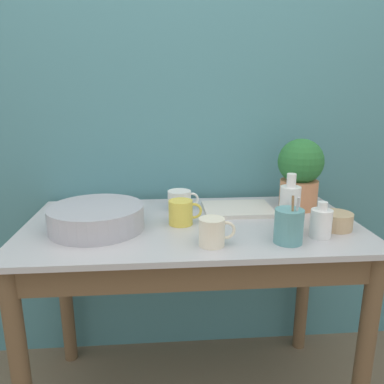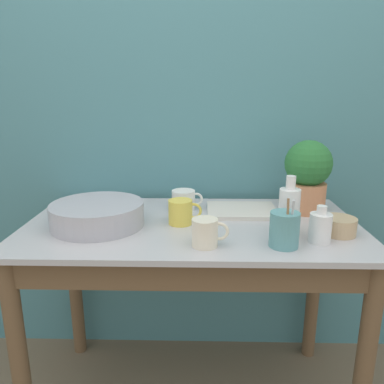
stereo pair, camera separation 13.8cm
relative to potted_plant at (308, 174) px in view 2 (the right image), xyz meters
name	(u,v)px [view 2 (the right image)]	position (x,y,z in m)	size (l,w,h in m)	color
wall_back	(194,107)	(-0.46, 0.24, 0.25)	(6.00, 0.05, 2.40)	teal
counter_table	(192,264)	(-0.46, -0.18, -0.32)	(1.25, 0.67, 0.79)	brown
potted_plant	(308,174)	(0.00, 0.00, 0.00)	(0.19, 0.19, 0.29)	tan
bowl_wash_large	(97,214)	(-0.81, -0.19, -0.11)	(0.34, 0.34, 0.09)	#A8A8B2
bottle_tall	(289,211)	(-0.13, -0.26, -0.07)	(0.07, 0.07, 0.21)	white
bottle_short	(320,227)	(-0.04, -0.33, -0.11)	(0.07, 0.07, 0.12)	white
mug_cream	(206,233)	(-0.41, -0.37, -0.11)	(0.12, 0.08, 0.09)	beige
mug_yellow	(181,212)	(-0.50, -0.16, -0.11)	(0.12, 0.09, 0.09)	#E5CC4C
mug_white	(184,200)	(-0.50, 0.01, -0.12)	(0.13, 0.10, 0.08)	white
bowl_small_tan	(339,226)	(0.05, -0.26, -0.13)	(0.12, 0.12, 0.06)	tan
utensil_cup	(284,229)	(-0.17, -0.37, -0.10)	(0.09, 0.09, 0.16)	#569399
tray_board	(242,210)	(-0.26, -0.02, -0.15)	(0.28, 0.21, 0.02)	beige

